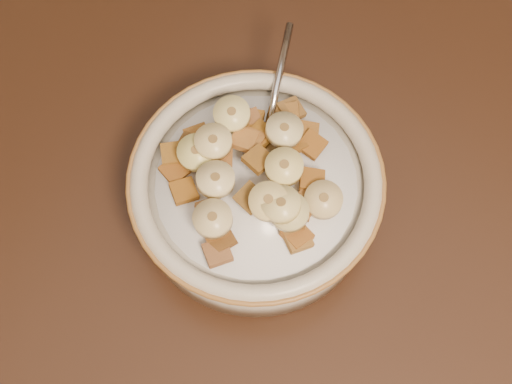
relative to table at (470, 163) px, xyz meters
The scene contains 47 objects.
floor 0.78m from the table, ahead, with size 4.00×4.50×0.10m, color #422816.
table is the anchor object (origin of this frame).
cereal_bowl 0.22m from the table, 127.52° to the right, with size 0.20×0.20×0.05m, color beige.
milk 0.23m from the table, 127.52° to the right, with size 0.17×0.17×0.00m, color white.
spoon 0.21m from the table, 135.88° to the right, with size 0.04×0.05×0.01m, color #B7BAC3.
cereal_square_0 0.27m from the table, 117.64° to the right, with size 0.02×0.02×0.01m, color brown.
cereal_square_1 0.27m from the table, 122.89° to the right, with size 0.02×0.02×0.01m, color olive.
cereal_square_2 0.20m from the table, 144.50° to the right, with size 0.02×0.02×0.01m, color #9D6828.
cereal_square_3 0.27m from the table, 139.22° to the right, with size 0.02×0.02×0.01m, color brown.
cereal_square_4 0.27m from the table, 121.12° to the right, with size 0.02×0.02×0.01m, color olive.
cereal_square_5 0.23m from the table, 141.99° to the right, with size 0.02×0.02×0.01m, color #8D601B.
cereal_square_6 0.27m from the table, 135.39° to the right, with size 0.02×0.02×0.01m, color olive.
cereal_square_7 0.18m from the table, 133.83° to the right, with size 0.02×0.02×0.01m, color brown.
cereal_square_8 0.19m from the table, 146.02° to the right, with size 0.02×0.02×0.01m, color brown.
cereal_square_9 0.26m from the table, 132.20° to the right, with size 0.02×0.02×0.01m, color brown.
cereal_square_10 0.22m from the table, 127.25° to the right, with size 0.02×0.02×0.01m, color brown.
cereal_square_11 0.28m from the table, 115.61° to the right, with size 0.02×0.02×0.01m, color #9A6236.
cereal_square_12 0.21m from the table, 115.69° to the right, with size 0.02×0.02×0.01m, color brown.
cereal_square_13 0.23m from the table, 141.43° to the right, with size 0.02×0.02×0.01m, color brown.
cereal_square_14 0.29m from the table, 132.85° to the right, with size 0.02×0.02×0.01m, color brown.
cereal_square_15 0.18m from the table, 138.53° to the right, with size 0.02×0.02×0.01m, color #92521E.
cereal_square_16 0.22m from the table, 111.69° to the right, with size 0.02×0.02×0.01m, color #995B26.
cereal_square_17 0.20m from the table, 116.93° to the right, with size 0.02×0.02×0.01m, color brown.
cereal_square_18 0.22m from the table, 110.85° to the right, with size 0.02×0.02×0.01m, color brown.
cereal_square_19 0.19m from the table, 135.07° to the right, with size 0.02×0.02×0.01m, color brown.
cereal_square_20 0.29m from the table, 135.67° to the right, with size 0.02×0.02×0.01m, color #935F1D.
cereal_square_21 0.27m from the table, 137.41° to the right, with size 0.02×0.02×0.01m, color brown.
cereal_square_22 0.22m from the table, 137.71° to the right, with size 0.02×0.02×0.01m, color brown.
cereal_square_23 0.21m from the table, 116.92° to the right, with size 0.02×0.02×0.01m, color #9D6328.
cereal_square_24 0.24m from the table, 136.09° to the right, with size 0.02×0.02×0.01m, color olive.
cereal_square_25 0.23m from the table, 129.97° to the right, with size 0.02×0.02×0.01m, color #895C16.
cereal_square_26 0.23m from the table, 136.03° to the right, with size 0.02×0.02×0.01m, color olive.
cereal_square_27 0.24m from the table, 122.16° to the right, with size 0.02×0.02×0.01m, color brown.
cereal_square_28 0.28m from the table, 128.55° to the right, with size 0.02×0.02×0.01m, color brown.
cereal_square_29 0.19m from the table, 122.32° to the right, with size 0.02×0.02×0.01m, color brown.
cereal_square_30 0.27m from the table, 119.52° to the right, with size 0.02×0.02×0.01m, color brown.
banana_slice_0 0.27m from the table, 134.19° to the right, with size 0.03×0.03×0.01m, color #FFF286.
banana_slice_1 0.22m from the table, 115.57° to the right, with size 0.03×0.03×0.01m, color beige.
banana_slice_2 0.28m from the table, 120.31° to the right, with size 0.03×0.03×0.01m, color #F8DC92.
banana_slice_3 0.19m from the table, 115.50° to the right, with size 0.03×0.03×0.01m, color #D8BC77.
banana_slice_4 0.24m from the table, 119.20° to the right, with size 0.03×0.03×0.01m, color #EFDF87.
banana_slice_5 0.25m from the table, 141.54° to the right, with size 0.03×0.03×0.01m, color #F9E897.
banana_slice_6 0.22m from the table, 125.97° to the right, with size 0.03×0.03×0.01m, color #EFDE74.
banana_slice_7 0.26m from the table, 135.28° to the right, with size 0.03×0.03×0.01m, color #FFEFA5.
banana_slice_8 0.23m from the table, 117.41° to the right, with size 0.03×0.03×0.01m, color #EDD373.
banana_slice_9 0.27m from the table, 127.37° to the right, with size 0.03×0.03×0.01m, color #F1D490.
banana_slice_10 0.21m from the table, 136.57° to the right, with size 0.03×0.03×0.01m, color #D6C088.
Camera 1 is at (0.01, -0.35, 1.29)m, focal length 45.00 mm.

